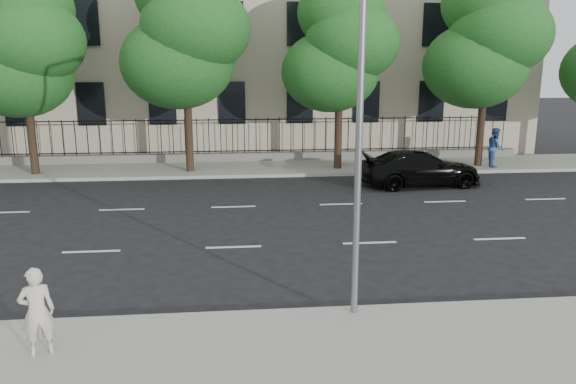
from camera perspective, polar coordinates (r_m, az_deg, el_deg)
name	(u,v)px	position (r m, az deg, el deg)	size (l,w,h in m)	color
ground	(234,281)	(13.99, -5.53, -8.95)	(120.00, 120.00, 0.00)	black
near_sidewalk	(234,364)	(10.37, -5.49, -17.02)	(60.00, 4.00, 0.15)	gray
far_sidewalk	(233,168)	(27.44, -5.59, 2.42)	(60.00, 4.00, 0.15)	gray
lane_markings	(234,224)	(18.47, -5.56, -3.30)	(49.60, 4.62, 0.01)	silver
iron_fence	(233,151)	(29.02, -5.62, 4.17)	(30.00, 0.50, 2.20)	slate
street_light	(355,67)	(11.42, 6.83, 12.51)	(0.25, 3.32, 8.05)	slate
tree_b	(24,45)	(27.82, -25.21, 13.33)	(5.53, 5.12, 8.97)	#382619
tree_c	(186,32)	(26.40, -10.34, 15.66)	(5.89, 5.50, 9.80)	#382619
tree_d	(340,46)	(26.76, 5.33, 14.55)	(5.34, 4.94, 8.84)	#382619
tree_e	(487,38)	(28.90, 19.57, 14.49)	(5.71, 5.31, 9.46)	#382619
black_sedan	(420,168)	(24.44, 13.28, 2.35)	(2.10, 5.17, 1.50)	black
woman_near	(37,311)	(11.03, -24.14, -11.02)	(0.60, 0.39, 1.64)	beige
pedestrian_far	(495,147)	(28.98, 20.30, 4.28)	(0.92, 0.72, 1.89)	#305897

